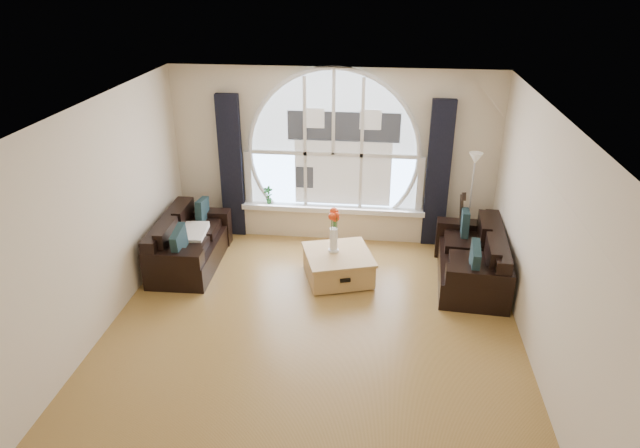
{
  "coord_description": "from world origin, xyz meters",
  "views": [
    {
      "loc": [
        0.73,
        -5.49,
        4.06
      ],
      "look_at": [
        0.0,
        0.9,
        1.05
      ],
      "focal_mm": 31.41,
      "sensor_mm": 36.0,
      "label": 1
    }
  ],
  "objects": [
    {
      "name": "sofa_left",
      "position": [
        -1.99,
        1.54,
        0.4
      ],
      "size": [
        0.86,
        1.66,
        0.73
      ],
      "primitive_type": "cube",
      "rotation": [
        0.0,
        0.0,
        0.03
      ],
      "color": "black",
      "rests_on": "ground"
    },
    {
      "name": "curtain_right",
      "position": [
        1.6,
        2.63,
        1.15
      ],
      "size": [
        0.35,
        0.12,
        2.3
      ],
      "primitive_type": "cube",
      "color": "black",
      "rests_on": "ground"
    },
    {
      "name": "sofa_right",
      "position": [
        2.03,
        1.5,
        0.4
      ],
      "size": [
        0.96,
        1.74,
        0.75
      ],
      "primitive_type": "cube",
      "rotation": [
        0.0,
        0.0,
        -0.07
      ],
      "color": "black",
      "rests_on": "ground"
    },
    {
      "name": "wall_front",
      "position": [
        0.0,
        -2.75,
        1.35
      ],
      "size": [
        5.0,
        0.01,
        2.7
      ],
      "primitive_type": "cube",
      "color": "beige",
      "rests_on": "ground"
    },
    {
      "name": "curtain_left",
      "position": [
        -1.6,
        2.63,
        1.15
      ],
      "size": [
        0.35,
        0.12,
        2.3
      ],
      "primitive_type": "cube",
      "color": "black",
      "rests_on": "ground"
    },
    {
      "name": "wall_right",
      "position": [
        2.5,
        0.0,
        1.35
      ],
      "size": [
        0.01,
        5.5,
        2.7
      ],
      "primitive_type": "cube",
      "color": "beige",
      "rests_on": "ground"
    },
    {
      "name": "guitar",
      "position": [
        1.95,
        2.28,
        0.53
      ],
      "size": [
        0.41,
        0.32,
        1.06
      ],
      "primitive_type": "cube",
      "rotation": [
        0.0,
        0.0,
        0.24
      ],
      "color": "brown",
      "rests_on": "ground"
    },
    {
      "name": "throw_blanket",
      "position": [
        -2.02,
        1.54,
        0.5
      ],
      "size": [
        0.59,
        0.59,
        0.1
      ],
      "primitive_type": "cube",
      "rotation": [
        0.0,
        0.0,
        0.08
      ],
      "color": "silver",
      "rests_on": "sofa_left"
    },
    {
      "name": "ground",
      "position": [
        0.0,
        0.0,
        0.0
      ],
      "size": [
        5.0,
        5.5,
        0.01
      ],
      "primitive_type": "cube",
      "color": "brown",
      "rests_on": "ground"
    },
    {
      "name": "floor_lamp",
      "position": [
        2.08,
        2.36,
        0.8
      ],
      "size": [
        0.24,
        0.24,
        1.6
      ],
      "primitive_type": "cube",
      "color": "#B2B2B2",
      "rests_on": "ground"
    },
    {
      "name": "wall_left",
      "position": [
        -2.5,
        0.0,
        1.35
      ],
      "size": [
        0.01,
        5.5,
        2.7
      ],
      "primitive_type": "cube",
      "color": "beige",
      "rests_on": "ground"
    },
    {
      "name": "window_sill",
      "position": [
        0.0,
        2.65,
        0.51
      ],
      "size": [
        2.9,
        0.22,
        0.08
      ],
      "primitive_type": "cube",
      "color": "white",
      "rests_on": "wall_back"
    },
    {
      "name": "neighbor_house",
      "position": [
        0.15,
        2.71,
        1.5
      ],
      "size": [
        1.7,
        0.02,
        1.5
      ],
      "primitive_type": "cube",
      "color": "silver",
      "rests_on": "wall_back"
    },
    {
      "name": "window_frame",
      "position": [
        0.0,
        2.69,
        1.62
      ],
      "size": [
        2.76,
        0.08,
        2.15
      ],
      "primitive_type": "cube",
      "color": "white",
      "rests_on": "wall_back"
    },
    {
      "name": "vase_flowers",
      "position": [
        0.13,
        1.42,
        0.79
      ],
      "size": [
        0.24,
        0.24,
        0.7
      ],
      "primitive_type": "cube",
      "color": "white",
      "rests_on": "coffee_chest"
    },
    {
      "name": "arched_window",
      "position": [
        0.0,
        2.72,
        1.62
      ],
      "size": [
        2.6,
        0.06,
        2.15
      ],
      "primitive_type": "cube",
      "color": "silver",
      "rests_on": "wall_back"
    },
    {
      "name": "wall_back",
      "position": [
        0.0,
        2.75,
        1.35
      ],
      "size": [
        5.0,
        0.01,
        2.7
      ],
      "primitive_type": "cube",
      "color": "beige",
      "rests_on": "ground"
    },
    {
      "name": "coffee_chest",
      "position": [
        0.2,
        1.36,
        0.22
      ],
      "size": [
        1.12,
        1.12,
        0.44
      ],
      "primitive_type": "cube",
      "rotation": [
        0.0,
        0.0,
        0.3
      ],
      "color": "#AD854E",
      "rests_on": "ground"
    },
    {
      "name": "ceiling",
      "position": [
        0.0,
        0.0,
        2.7
      ],
      "size": [
        5.0,
        5.5,
        0.01
      ],
      "primitive_type": "cube",
      "color": "silver",
      "rests_on": "ground"
    },
    {
      "name": "attic_slope",
      "position": [
        2.2,
        0.0,
        2.35
      ],
      "size": [
        0.92,
        5.5,
        0.72
      ],
      "primitive_type": "cube",
      "color": "silver",
      "rests_on": "ground"
    },
    {
      "name": "potted_plant",
      "position": [
        -1.03,
        2.65,
        0.69
      ],
      "size": [
        0.16,
        0.11,
        0.29
      ],
      "primitive_type": "imported",
      "rotation": [
        0.0,
        0.0,
        -0.08
      ],
      "color": "#1E6023",
      "rests_on": "window_sill"
    }
  ]
}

